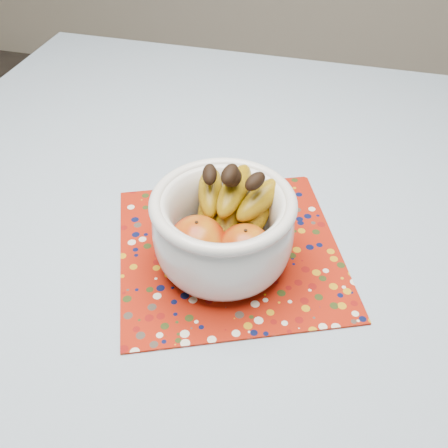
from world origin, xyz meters
name	(u,v)px	position (x,y,z in m)	size (l,w,h in m)	color
table	(211,238)	(0.00, 0.00, 0.67)	(1.20, 1.20, 0.75)	brown
tablecloth	(210,205)	(0.00, 0.00, 0.76)	(1.32, 1.32, 0.01)	slate
placemat	(230,250)	(0.07, -0.11, 0.76)	(0.36, 0.36, 0.00)	maroon
fruit_bowl	(226,223)	(0.07, -0.14, 0.84)	(0.23, 0.22, 0.18)	silver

